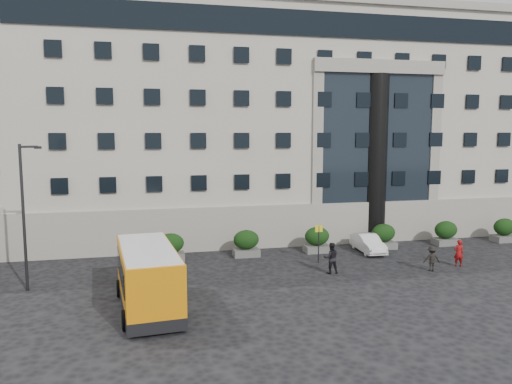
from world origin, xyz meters
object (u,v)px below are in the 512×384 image
Objects in this scene: hedge_e at (446,233)px; white_taxi at (368,243)px; hedge_c at (317,239)px; red_truck at (36,221)px; bus_stop_sign at (319,237)px; pedestrian_c at (432,259)px; parked_car_d at (15,234)px; minibus at (148,275)px; pedestrian_b at (331,258)px; hedge_a at (171,247)px; hedge_b at (246,243)px; pedestrian_a at (459,253)px; street_lamp at (24,212)px; hedge_f at (504,230)px; hedge_d at (383,236)px.

hedge_e is 0.47× the size of white_taxi.
hedge_c is 0.32× the size of red_truck.
bus_stop_sign is 1.62× the size of pedestrian_c.
pedestrian_c is (27.29, -14.43, 0.14)m from parked_car_d.
minibus is at bearing -149.36° from white_taxi.
pedestrian_b reaches higher than white_taxi.
pedestrian_b is at bearing -37.29° from red_truck.
hedge_a is 5.20m from hedge_b.
hedge_e is 0.40× the size of parked_car_d.
hedge_c is 0.24× the size of minibus.
hedge_e is at bearing 9.27° from white_taxi.
minibus reaches higher than white_taxi.
white_taxi is at bearing -126.91° from pedestrian_b.
bus_stop_sign is 0.55× the size of parked_car_d.
pedestrian_a is (4.00, -4.83, 0.23)m from white_taxi.
hedge_c is at bearing 170.03° from white_taxi.
hedge_c is 19.27m from street_lamp.
hedge_a is at bearing 180.00° from hedge_b.
hedge_c reaches higher than pedestrian_a.
hedge_e is 0.32× the size of red_truck.
minibus is (-27.59, -9.12, 0.77)m from hedge_f.
street_lamp is (-28.74, -4.80, 3.44)m from hedge_e.
pedestrian_b is at bearing -1.71° from street_lamp.
minibus is at bearing -55.11° from parked_car_d.
hedge_b is 1.06× the size of pedestrian_a.
white_taxi is at bearing -3.27° from hedge_a.
hedge_d is at bearing 0.00° from hedge_a.
hedge_c is at bearing 0.00° from hedge_b.
street_lamp is at bearing -173.46° from bus_stop_sign.
minibus is at bearing -157.84° from hedge_e.
minibus is (-11.99, -9.12, 0.77)m from hedge_c.
parked_car_d is 24.97m from pedestrian_b.
minibus is 1.32× the size of red_truck.
hedge_c is 15.60m from hedge_f.
white_taxi is (-6.80, -0.80, -0.28)m from hedge_e.
hedge_f is 16.76m from bus_stop_sign.
hedge_f is at bearing 0.00° from hedge_d.
parked_car_d is at bearing 153.97° from hedge_b.
hedge_c is at bearing 0.00° from hedge_a.
parked_car_d is (-32.39, 8.20, -0.29)m from hedge_e.
pedestrian_a reaches higher than pedestrian_c.
minibus is at bearing -161.71° from hedge_f.
white_taxi is at bearing 10.33° from street_lamp.
hedge_f is 1.18× the size of pedestrian_c.
hedge_a is at bearing -30.40° from parked_car_d.
red_truck reaches higher than parked_car_d.
hedge_b is at bearing -16.32° from pedestrian_c.
parked_car_d is at bearing -12.25° from pedestrian_a.
hedge_e is at bearing 0.00° from hedge_c.
hedge_b is 0.24× the size of minibus.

